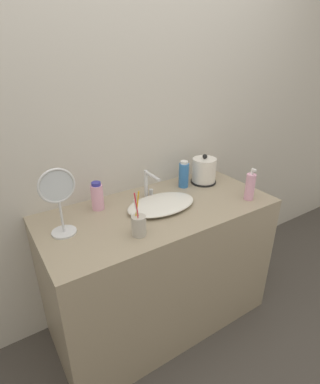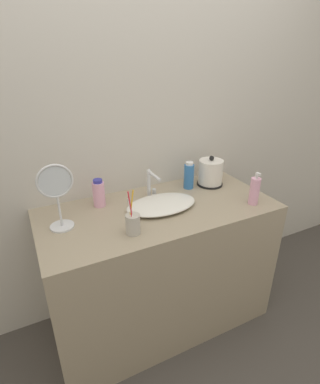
# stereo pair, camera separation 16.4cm
# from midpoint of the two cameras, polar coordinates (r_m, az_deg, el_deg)

# --- Properties ---
(ground_plane) EXTENTS (12.00, 12.00, 0.00)m
(ground_plane) POSITION_cam_midpoint_polar(r_m,az_deg,el_deg) (2.04, 6.92, -28.17)
(ground_plane) COLOR #47423D
(wall_back) EXTENTS (6.00, 0.04, 2.60)m
(wall_back) POSITION_cam_midpoint_polar(r_m,az_deg,el_deg) (1.81, -2.26, 14.61)
(wall_back) COLOR beige
(wall_back) RESTS_ON ground_plane
(vanity_counter) EXTENTS (1.33, 0.62, 0.83)m
(vanity_counter) POSITION_cam_midpoint_polar(r_m,az_deg,el_deg) (1.92, 2.42, -14.14)
(vanity_counter) COLOR gray
(vanity_counter) RESTS_ON ground_plane
(sink_basin) EXTENTS (0.41, 0.25, 0.04)m
(sink_basin) POSITION_cam_midpoint_polar(r_m,az_deg,el_deg) (1.68, 3.08, -2.42)
(sink_basin) COLOR silver
(sink_basin) RESTS_ON vanity_counter
(faucet) EXTENTS (0.06, 0.16, 0.17)m
(faucet) POSITION_cam_midpoint_polar(r_m,az_deg,el_deg) (1.76, 0.98, 1.81)
(faucet) COLOR silver
(faucet) RESTS_ON vanity_counter
(electric_kettle) EXTENTS (0.17, 0.17, 0.20)m
(electric_kettle) POSITION_cam_midpoint_polar(r_m,az_deg,el_deg) (1.99, 11.94, 3.43)
(electric_kettle) COLOR black
(electric_kettle) RESTS_ON vanity_counter
(toothbrush_cup) EXTENTS (0.07, 0.07, 0.23)m
(toothbrush_cup) POSITION_cam_midpoint_polar(r_m,az_deg,el_deg) (1.44, -1.93, -6.12)
(toothbrush_cup) COLOR #B7B2A8
(toothbrush_cup) RESTS_ON vanity_counter
(lotion_bottle) EXTENTS (0.06, 0.06, 0.19)m
(lotion_bottle) POSITION_cam_midpoint_polar(r_m,az_deg,el_deg) (1.81, 20.08, 0.14)
(lotion_bottle) COLOR #EAA8C6
(lotion_bottle) RESTS_ON vanity_counter
(shampoo_bottle) EXTENTS (0.06, 0.06, 0.18)m
(shampoo_bottle) POSITION_cam_midpoint_polar(r_m,az_deg,el_deg) (1.91, 7.98, 3.04)
(shampoo_bottle) COLOR #3370B7
(shampoo_bottle) RESTS_ON vanity_counter
(mouthwash_bottle) EXTENTS (0.07, 0.07, 0.16)m
(mouthwash_bottle) POSITION_cam_midpoint_polar(r_m,az_deg,el_deg) (1.70, -8.90, -0.32)
(mouthwash_bottle) COLOR #EAA8C6
(mouthwash_bottle) RESTS_ON vanity_counter
(vanity_mirror) EXTENTS (0.17, 0.12, 0.34)m
(vanity_mirror) POSITION_cam_midpoint_polar(r_m,az_deg,el_deg) (1.48, -16.10, -0.38)
(vanity_mirror) COLOR silver
(vanity_mirror) RESTS_ON vanity_counter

